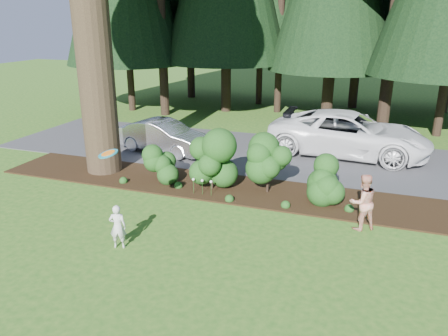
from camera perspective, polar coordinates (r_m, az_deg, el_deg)
name	(u,v)px	position (r m, az deg, el deg)	size (l,w,h in m)	color
ground	(179,230)	(11.87, -5.89, -8.03)	(80.00, 80.00, 0.00)	#265A19
mulch_bed	(220,187)	(14.60, -0.49, -2.49)	(16.00, 2.50, 0.05)	black
driveway	(255,152)	(18.43, 4.02, 2.06)	(22.00, 6.00, 0.03)	#38383A
shrub_row	(242,168)	(13.99, 2.31, -0.05)	(6.53, 1.60, 1.61)	#1D4816
lily_cluster	(202,181)	(13.79, -2.87, -1.74)	(0.69, 0.09, 0.57)	#1D4816
car_silver_wagon	(164,136)	(18.38, -7.84, 4.10)	(1.42, 4.06, 1.34)	silver
car_white_suv	(349,134)	(18.47, 16.05, 4.30)	(2.94, 6.37, 1.77)	white
car_dark_suv	(344,129)	(19.89, 15.39, 4.97)	(2.10, 5.15, 1.50)	black
child	(118,227)	(11.03, -13.71, -7.44)	(0.41, 0.27, 1.13)	silver
adult	(363,202)	(12.12, 17.64, -4.26)	(0.75, 0.59, 1.55)	red
frisbee	(108,154)	(10.66, -14.89, 1.83)	(0.49, 0.48, 0.20)	teal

